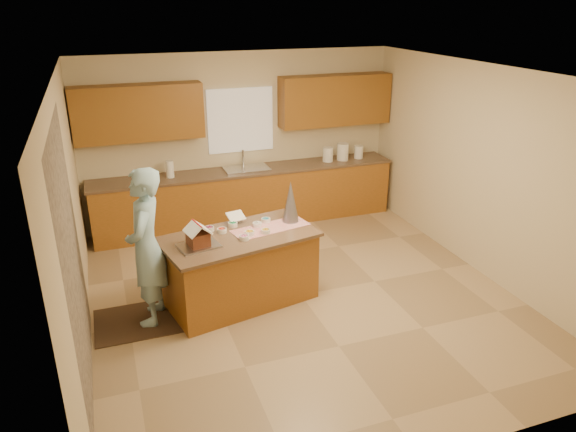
# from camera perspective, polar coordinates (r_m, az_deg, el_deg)

# --- Properties ---
(floor) EXTENTS (5.50, 5.50, 0.00)m
(floor) POSITION_cam_1_polar(r_m,az_deg,el_deg) (6.80, 1.37, -8.33)
(floor) COLOR tan
(floor) RESTS_ON ground
(ceiling) EXTENTS (5.50, 5.50, 0.00)m
(ceiling) POSITION_cam_1_polar(r_m,az_deg,el_deg) (5.91, 1.62, 14.87)
(ceiling) COLOR silver
(ceiling) RESTS_ON floor
(wall_back) EXTENTS (5.50, 5.50, 0.00)m
(wall_back) POSITION_cam_1_polar(r_m,az_deg,el_deg) (8.74, -5.03, 8.15)
(wall_back) COLOR beige
(wall_back) RESTS_ON floor
(wall_front) EXTENTS (5.50, 5.50, 0.00)m
(wall_front) POSITION_cam_1_polar(r_m,az_deg,el_deg) (4.03, 15.81, -10.10)
(wall_front) COLOR beige
(wall_front) RESTS_ON floor
(wall_left) EXTENTS (5.50, 5.50, 0.00)m
(wall_left) POSITION_cam_1_polar(r_m,az_deg,el_deg) (5.87, -21.95, -0.47)
(wall_left) COLOR beige
(wall_left) RESTS_ON floor
(wall_right) EXTENTS (5.50, 5.50, 0.00)m
(wall_right) POSITION_cam_1_polar(r_m,az_deg,el_deg) (7.46, 19.78, 4.46)
(wall_right) COLOR beige
(wall_right) RESTS_ON floor
(stone_accent) EXTENTS (0.00, 2.50, 2.50)m
(stone_accent) POSITION_cam_1_polar(r_m,az_deg,el_deg) (5.17, -21.71, -4.67)
(stone_accent) COLOR gray
(stone_accent) RESTS_ON wall_left
(window_curtain) EXTENTS (1.05, 0.03, 1.00)m
(window_curtain) POSITION_cam_1_polar(r_m,az_deg,el_deg) (8.65, -5.05, 10.03)
(window_curtain) COLOR white
(window_curtain) RESTS_ON wall_back
(back_counter_base) EXTENTS (4.80, 0.60, 0.88)m
(back_counter_base) POSITION_cam_1_polar(r_m,az_deg,el_deg) (8.73, -4.33, 1.90)
(back_counter_base) COLOR #9C5620
(back_counter_base) RESTS_ON floor
(back_counter_top) EXTENTS (4.85, 0.63, 0.04)m
(back_counter_top) POSITION_cam_1_polar(r_m,az_deg,el_deg) (8.59, -4.42, 4.79)
(back_counter_top) COLOR brown
(back_counter_top) RESTS_ON back_counter_base
(upper_cabinet_left) EXTENTS (1.85, 0.35, 0.80)m
(upper_cabinet_left) POSITION_cam_1_polar(r_m,az_deg,el_deg) (8.21, -15.52, 10.46)
(upper_cabinet_left) COLOR olive
(upper_cabinet_left) RESTS_ON wall_back
(upper_cabinet_right) EXTENTS (1.85, 0.35, 0.80)m
(upper_cabinet_right) POSITION_cam_1_polar(r_m,az_deg,el_deg) (8.97, 4.98, 12.10)
(upper_cabinet_right) COLOR olive
(upper_cabinet_right) RESTS_ON wall_back
(sink) EXTENTS (0.70, 0.45, 0.12)m
(sink) POSITION_cam_1_polar(r_m,az_deg,el_deg) (8.59, -4.42, 4.72)
(sink) COLOR silver
(sink) RESTS_ON back_counter_top
(faucet) EXTENTS (0.03, 0.03, 0.28)m
(faucet) POSITION_cam_1_polar(r_m,az_deg,el_deg) (8.71, -4.77, 6.12)
(faucet) COLOR silver
(faucet) RESTS_ON back_counter_top
(island_base) EXTENTS (1.84, 1.18, 0.83)m
(island_base) POSITION_cam_1_polar(r_m,az_deg,el_deg) (6.51, -5.08, -5.70)
(island_base) COLOR #9C5620
(island_base) RESTS_ON floor
(island_top) EXTENTS (1.93, 1.27, 0.04)m
(island_top) POSITION_cam_1_polar(r_m,az_deg,el_deg) (6.32, -5.21, -2.21)
(island_top) COLOR brown
(island_top) RESTS_ON island_base
(table_runner) EXTENTS (1.00, 0.53, 0.01)m
(table_runner) POSITION_cam_1_polar(r_m,az_deg,el_deg) (6.49, -1.86, -1.23)
(table_runner) COLOR #A80C19
(table_runner) RESTS_ON island_top
(baking_tray) EXTENTS (0.49, 0.40, 0.02)m
(baking_tray) POSITION_cam_1_polar(r_m,az_deg,el_deg) (6.08, -9.42, -3.13)
(baking_tray) COLOR silver
(baking_tray) RESTS_ON island_top
(cookbook) EXTENTS (0.24, 0.20, 0.09)m
(cookbook) POSITION_cam_1_polar(r_m,az_deg,el_deg) (6.63, -5.54, -0.03)
(cookbook) COLOR white
(cookbook) RESTS_ON island_top
(tinsel_tree) EXTENTS (0.25, 0.25, 0.52)m
(tinsel_tree) POSITION_cam_1_polar(r_m,az_deg,el_deg) (6.58, 0.28, 1.52)
(tinsel_tree) COLOR #9E9DA8
(tinsel_tree) RESTS_ON island_top
(rug) EXTENTS (1.22, 0.80, 0.01)m
(rug) POSITION_cam_1_polar(r_m,az_deg,el_deg) (6.52, -14.40, -10.49)
(rug) COLOR black
(rug) RESTS_ON floor
(boy) EXTENTS (0.60, 0.75, 1.80)m
(boy) POSITION_cam_1_polar(r_m,az_deg,el_deg) (6.10, -14.72, -3.21)
(boy) COLOR #92BDCF
(boy) RESTS_ON rug
(canister_a) EXTENTS (0.17, 0.17, 0.24)m
(canister_a) POSITION_cam_1_polar(r_m,az_deg,el_deg) (8.99, 4.24, 6.51)
(canister_a) COLOR white
(canister_a) RESTS_ON back_counter_top
(canister_b) EXTENTS (0.19, 0.19, 0.28)m
(canister_b) POSITION_cam_1_polar(r_m,az_deg,el_deg) (9.10, 5.80, 6.78)
(canister_b) COLOR white
(canister_b) RESTS_ON back_counter_top
(canister_c) EXTENTS (0.15, 0.15, 0.21)m
(canister_c) POSITION_cam_1_polar(r_m,az_deg,el_deg) (9.23, 7.47, 6.73)
(canister_c) COLOR white
(canister_c) RESTS_ON back_counter_top
(paper_towel) EXTENTS (0.12, 0.12, 0.26)m
(paper_towel) POSITION_cam_1_polar(r_m,az_deg,el_deg) (8.33, -12.37, 4.85)
(paper_towel) COLOR white
(paper_towel) RESTS_ON back_counter_top
(gingerbread_house) EXTENTS (0.31, 0.31, 0.27)m
(gingerbread_house) POSITION_cam_1_polar(r_m,az_deg,el_deg) (6.03, -9.49, -2.17)
(gingerbread_house) COLOR brown
(gingerbread_house) RESTS_ON baking_tray
(candy_bowls) EXTENTS (0.82, 0.53, 0.05)m
(candy_bowls) POSITION_cam_1_polar(r_m,az_deg,el_deg) (6.42, -4.74, -1.35)
(candy_bowls) COLOR silver
(candy_bowls) RESTS_ON island_top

